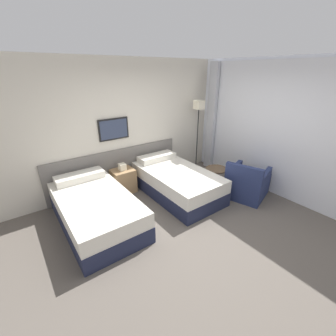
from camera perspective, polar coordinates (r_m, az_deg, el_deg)
ground_plane at (r=4.01m, az=6.76°, el=-14.24°), size 16.00×16.00×0.00m
wall_headboard at (r=5.01m, az=-9.36°, el=9.97°), size 10.00×0.10×2.70m
wall_window at (r=5.02m, az=27.21°, el=8.23°), size 0.21×4.57×2.70m
bed_near_door at (r=4.07m, az=-17.86°, el=-9.92°), size 1.09×1.97×0.67m
bed_near_window at (r=4.77m, az=2.10°, el=-3.48°), size 1.09×1.97×0.67m
nightstand at (r=4.94m, az=-11.26°, el=-3.12°), size 0.46×0.39×0.66m
floor_lamp at (r=5.61m, az=7.75°, el=13.07°), size 0.24×0.24×1.80m
side_table at (r=5.03m, az=12.15°, el=-1.63°), size 0.47×0.47×0.50m
armchair at (r=4.97m, az=19.43°, el=-3.84°), size 1.02×0.94×0.80m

